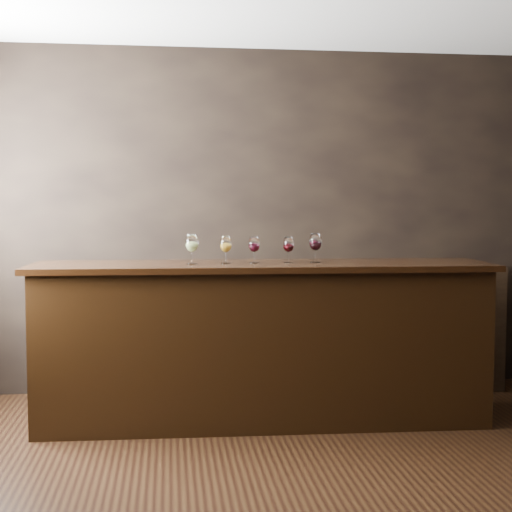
{
  "coord_description": "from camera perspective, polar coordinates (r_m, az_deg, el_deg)",
  "views": [
    {
      "loc": [
        -0.7,
        -3.61,
        1.53
      ],
      "look_at": [
        -0.1,
        1.31,
        1.17
      ],
      "focal_mm": 50.0,
      "sensor_mm": 36.0,
      "label": 1
    }
  ],
  "objects": [
    {
      "name": "ground",
      "position": [
        3.98,
        3.86,
        -18.49
      ],
      "size": [
        5.0,
        5.0,
        0.0
      ],
      "primitive_type": "plane",
      "color": "black",
      "rests_on": "ground"
    },
    {
      "name": "glass_red_a",
      "position": [
        4.98,
        -0.15,
        0.9
      ],
      "size": [
        0.08,
        0.08,
        0.19
      ],
      "color": "white",
      "rests_on": "bar_top"
    },
    {
      "name": "glass_red_b",
      "position": [
        5.01,
        2.62,
        0.89
      ],
      "size": [
        0.08,
        0.08,
        0.19
      ],
      "color": "white",
      "rests_on": "bar_top"
    },
    {
      "name": "glass_red_c",
      "position": [
        5.04,
        4.78,
        1.08
      ],
      "size": [
        0.09,
        0.09,
        0.21
      ],
      "color": "white",
      "rests_on": "bar_top"
    },
    {
      "name": "bar_top",
      "position": [
        4.97,
        0.5,
        -0.81
      ],
      "size": [
        3.22,
        0.86,
        0.04
      ],
      "primitive_type": "cube",
      "rotation": [
        0.0,
        0.0,
        -0.04
      ],
      "color": "black",
      "rests_on": "bar_counter"
    },
    {
      "name": "back_bar_shelf",
      "position": [
        5.87,
        5.9,
        -5.88
      ],
      "size": [
        2.84,
        0.4,
        1.02
      ],
      "primitive_type": "cube",
      "color": "black",
      "rests_on": "ground"
    },
    {
      "name": "bar_counter",
      "position": [
        5.05,
        0.5,
        -7.16
      ],
      "size": [
        3.11,
        0.78,
        1.08
      ],
      "primitive_type": "cube",
      "rotation": [
        0.0,
        0.0,
        -0.04
      ],
      "color": "black",
      "rests_on": "ground"
    },
    {
      "name": "glass_white",
      "position": [
        4.9,
        -5.15,
        1.0
      ],
      "size": [
        0.09,
        0.09,
        0.21
      ],
      "color": "white",
      "rests_on": "bar_top"
    },
    {
      "name": "room_shell",
      "position": [
        3.76,
        0.14,
        8.39
      ],
      "size": [
        5.02,
        4.52,
        2.81
      ],
      "color": "black",
      "rests_on": "ground"
    },
    {
      "name": "glass_amber",
      "position": [
        4.96,
        -2.43,
        0.92
      ],
      "size": [
        0.08,
        0.08,
        0.19
      ],
      "color": "white",
      "rests_on": "bar_top"
    }
  ]
}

